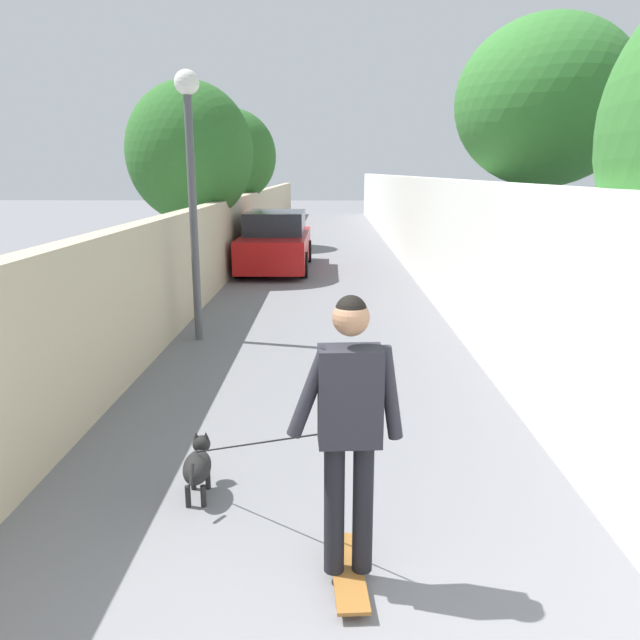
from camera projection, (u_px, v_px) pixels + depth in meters
ground_plane at (323, 270)px, 16.31m from camera, size 80.00×80.00×0.00m
wall_left at (218, 243)px, 14.18m from camera, size 48.00×0.30×1.89m
fence_right at (426, 232)px, 14.03m from camera, size 48.00×0.30×2.43m
tree_right_near at (546, 105)px, 9.09m from camera, size 2.69×2.69×4.81m
tree_left_mid at (233, 156)px, 20.49m from camera, size 2.91×2.91×4.61m
tree_left_distant at (190, 153)px, 14.68m from camera, size 3.04×3.04×4.68m
lamp_post at (190, 158)px, 8.94m from camera, size 0.36×0.36×3.99m
skateboard at (348, 571)px, 3.92m from camera, size 0.81×0.26×0.08m
person_skateboarder at (350, 416)px, 3.67m from camera, size 0.25×0.71×1.80m
dog at (198, 465)px, 4.90m from camera, size 1.37×1.31×1.06m
car_near at (276, 243)px, 16.28m from camera, size 4.30×1.80×1.54m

